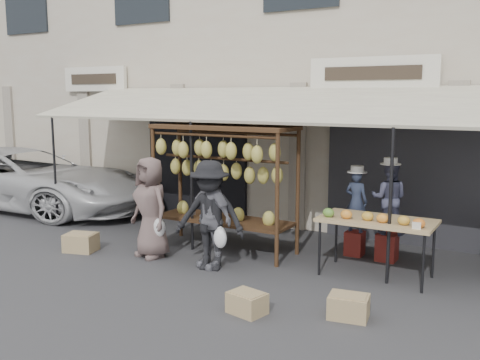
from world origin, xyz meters
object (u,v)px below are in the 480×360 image
(customer_right, at_px, (210,216))
(vendor_right, at_px, (389,198))
(vendor_left, at_px, (356,201))
(crate_near_b, at_px, (349,307))
(van, at_px, (18,163))
(customer_left, at_px, (151,207))
(customer_mid, at_px, (210,218))
(crate_near_a, at_px, (247,303))
(produce_table, at_px, (376,221))
(crate_far, at_px, (81,242))
(banana_rack, at_px, (222,163))

(customer_right, bearing_deg, vendor_right, 25.47)
(customer_right, bearing_deg, vendor_left, 33.75)
(crate_near_b, relative_size, van, 0.09)
(customer_left, distance_m, customer_mid, 1.18)
(customer_mid, height_order, crate_near_b, customer_mid)
(crate_near_a, bearing_deg, customer_mid, 137.13)
(customer_right, bearing_deg, produce_table, 7.97)
(produce_table, height_order, vendor_left, vendor_left)
(crate_near_b, bearing_deg, van, 165.27)
(vendor_left, height_order, crate_near_b, vendor_left)
(vendor_right, relative_size, crate_far, 2.27)
(vendor_left, xyz_separation_m, vendor_right, (0.56, -0.02, 0.11))
(banana_rack, distance_m, crate_near_b, 3.67)
(produce_table, relative_size, crate_far, 3.20)
(customer_right, relative_size, van, 0.34)
(crate_far, bearing_deg, customer_left, 16.61)
(crate_near_a, height_order, crate_near_b, crate_near_b)
(crate_near_a, distance_m, crate_far, 4.02)
(vendor_right, xyz_separation_m, crate_near_a, (-0.94, -3.11, -0.93))
(customer_mid, xyz_separation_m, crate_near_b, (2.60, -0.82, -0.67))
(customer_right, bearing_deg, banana_rack, 98.15)
(vendor_left, relative_size, crate_far, 2.02)
(customer_mid, distance_m, crate_near_b, 2.81)
(crate_far, bearing_deg, banana_rack, 31.18)
(vendor_left, xyz_separation_m, crate_far, (-4.29, -2.22, -0.80))
(customer_right, bearing_deg, van, 152.22)
(customer_left, height_order, crate_near_b, customer_left)
(customer_mid, relative_size, van, 0.31)
(banana_rack, xyz_separation_m, customer_mid, (0.32, -0.88, -0.76))
(crate_near_a, relative_size, van, 0.09)
(crate_far, bearing_deg, customer_mid, 9.69)
(banana_rack, bearing_deg, vendor_right, 18.29)
(customer_left, bearing_deg, crate_near_a, -10.16)
(produce_table, distance_m, crate_near_b, 1.82)
(customer_mid, xyz_separation_m, van, (-6.77, 1.64, 0.27))
(customer_left, relative_size, crate_near_a, 3.82)
(banana_rack, bearing_deg, crate_near_b, -30.24)
(vendor_left, distance_m, crate_far, 4.89)
(van, bearing_deg, crate_near_a, -112.74)
(customer_left, bearing_deg, vendor_right, 43.15)
(banana_rack, height_order, customer_left, banana_rack)
(vendor_left, xyz_separation_m, crate_near_b, (0.78, -2.62, -0.81))
(vendor_right, relative_size, crate_near_b, 2.50)
(crate_near_a, height_order, crate_far, crate_far)
(produce_table, xyz_separation_m, customer_left, (-3.62, -0.87, -0.01))
(vendor_left, height_order, customer_left, customer_left)
(banana_rack, relative_size, vendor_right, 2.16)
(customer_left, bearing_deg, vendor_left, 47.63)
(banana_rack, distance_m, crate_near_a, 3.17)
(customer_right, bearing_deg, crate_near_b, -29.48)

